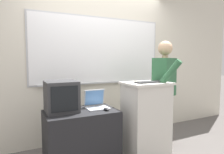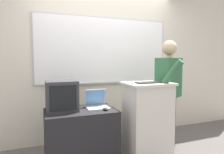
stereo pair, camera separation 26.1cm
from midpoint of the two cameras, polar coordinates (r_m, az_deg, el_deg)
The scene contains 9 objects.
back_wall at distance 3.49m, azimuth -0.10°, elevation 5.66°, with size 6.40×0.17×2.79m.
lectern_podium at distance 2.89m, azimuth 12.69°, elevation -11.92°, with size 0.63×0.49×1.05m.
side_desk at distance 2.71m, azimuth -5.99°, elevation -16.71°, with size 0.90×0.55×0.71m.
person_presenter at distance 3.14m, azimuth 18.25°, elevation -2.57°, with size 0.64×0.71×1.64m.
laptop at distance 2.74m, azimuth -1.77°, elevation -7.04°, with size 0.30×0.26×0.24m.
wireless_keyboard at distance 2.74m, azimuth 13.96°, elevation -1.50°, with size 0.44×0.14×0.02m.
computer_mouse_by_laptop at distance 2.57m, azimuth 1.08°, elevation -9.17°, with size 0.06×0.10×0.03m.
computer_mouse_by_keyboard at distance 2.90m, azimuth 17.83°, elevation -1.12°, with size 0.06×0.10×0.03m.
crt_monitor at distance 2.59m, azimuth -11.42°, elevation -5.23°, with size 0.38×0.37×0.38m.
Camera 2 is at (-1.11, -2.04, 1.36)m, focal length 32.00 mm.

